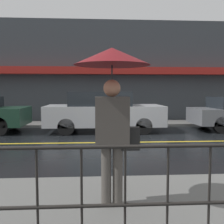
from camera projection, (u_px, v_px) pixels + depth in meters
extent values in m
plane|color=black|center=(136.00, 142.00, 8.21)|extent=(80.00, 80.00, 0.00)
cube|color=#60605E|center=(191.00, 208.00, 3.49)|extent=(28.00, 2.43, 0.10)
cube|color=#60605E|center=(122.00, 123.00, 12.59)|extent=(28.00, 1.77, 0.10)
cube|color=gold|center=(136.00, 142.00, 8.21)|extent=(25.20, 0.12, 0.01)
cube|color=#383D42|center=(120.00, 72.00, 13.41)|extent=(28.00, 0.30, 5.17)
cube|color=maroon|center=(121.00, 71.00, 12.99)|extent=(16.80, 0.55, 0.35)
cylinder|color=black|center=(37.00, 202.00, 2.37)|extent=(0.02, 0.02, 1.00)
cylinder|color=black|center=(82.00, 201.00, 2.40)|extent=(0.02, 0.02, 1.00)
cylinder|color=black|center=(125.00, 200.00, 2.42)|extent=(0.02, 0.02, 1.00)
cylinder|color=black|center=(167.00, 199.00, 2.45)|extent=(0.02, 0.02, 1.00)
cylinder|color=black|center=(209.00, 198.00, 2.48)|extent=(0.02, 0.02, 1.00)
cylinder|color=#4C4742|center=(106.00, 176.00, 3.42)|extent=(0.13, 0.13, 0.80)
cylinder|color=#4C4742|center=(118.00, 175.00, 3.43)|extent=(0.13, 0.13, 0.80)
cube|color=#47423D|center=(112.00, 121.00, 3.37)|extent=(0.43, 0.26, 0.63)
sphere|color=tan|center=(112.00, 88.00, 3.34)|extent=(0.22, 0.22, 0.22)
cylinder|color=#262628|center=(112.00, 93.00, 3.34)|extent=(0.02, 0.02, 0.72)
cone|color=maroon|center=(112.00, 56.00, 3.30)|extent=(0.97, 0.97, 0.22)
cube|color=black|center=(130.00, 138.00, 3.40)|extent=(0.24, 0.12, 0.30)
cylinder|color=black|center=(13.00, 121.00, 10.97)|extent=(0.68, 0.22, 0.68)
cube|color=#B2B5BA|center=(104.00, 115.00, 10.38)|extent=(4.56, 1.93, 0.77)
cube|color=#1E2328|center=(100.00, 99.00, 10.32)|extent=(2.37, 1.78, 0.54)
cylinder|color=black|center=(136.00, 121.00, 11.35)|extent=(0.62, 0.22, 0.62)
cylinder|color=black|center=(144.00, 126.00, 9.64)|extent=(0.62, 0.22, 0.62)
cylinder|color=black|center=(71.00, 121.00, 11.17)|extent=(0.62, 0.22, 0.62)
cylinder|color=black|center=(66.00, 127.00, 9.47)|extent=(0.62, 0.22, 0.62)
cylinder|color=black|center=(205.00, 120.00, 11.44)|extent=(0.63, 0.22, 0.63)
cylinder|color=black|center=(221.00, 125.00, 9.93)|extent=(0.63, 0.22, 0.63)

